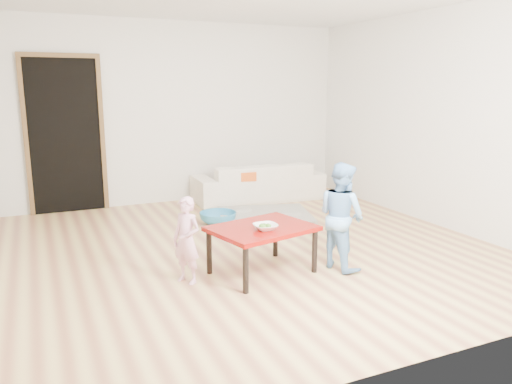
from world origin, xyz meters
TOP-DOWN VIEW (x-y plane):
  - floor at (0.00, 0.00)m, footprint 5.00×5.00m
  - back_wall at (0.00, 2.50)m, footprint 5.00×0.02m
  - right_wall at (2.50, 0.00)m, footprint 0.02×5.00m
  - doorway at (-1.60, 2.48)m, footprint 1.02×0.08m
  - sofa at (1.05, 2.05)m, footprint 1.96×0.83m
  - cushion at (0.64, 1.91)m, footprint 0.55×0.51m
  - red_table at (-0.17, -0.71)m, footprint 1.02×0.85m
  - bowl at (-0.18, -0.82)m, footprint 0.21×0.21m
  - broccoli at (-0.18, -0.82)m, footprint 0.12×0.12m
  - child_pink at (-0.86, -0.64)m, footprint 0.31×0.33m
  - child_blue at (0.57, -0.88)m, footprint 0.47×0.55m
  - basin at (0.04, 1.04)m, footprint 0.46×0.46m
  - blanket at (0.69, 1.05)m, footprint 1.38×1.25m

SIDE VIEW (x-z plane):
  - floor at x=0.00m, z-range -0.01..0.01m
  - blanket at x=0.69m, z-range 0.00..0.06m
  - basin at x=0.04m, z-range 0.00..0.14m
  - red_table at x=-0.17m, z-range 0.00..0.44m
  - sofa at x=1.05m, z-range 0.00..0.56m
  - child_pink at x=-0.86m, z-range 0.00..0.77m
  - cushion at x=0.64m, z-range 0.37..0.50m
  - bowl at x=-0.18m, z-range 0.44..0.50m
  - broccoli at x=-0.18m, z-range 0.44..0.50m
  - child_blue at x=0.57m, z-range 0.00..1.01m
  - doorway at x=-1.60m, z-range -0.03..2.08m
  - back_wall at x=0.00m, z-range 0.00..2.60m
  - right_wall at x=2.50m, z-range 0.00..2.60m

